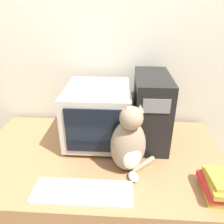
% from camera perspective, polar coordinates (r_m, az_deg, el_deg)
% --- Properties ---
extents(wall_back, '(7.00, 0.05, 2.50)m').
position_cam_1_polar(wall_back, '(1.67, -1.54, 14.06)').
color(wall_back, beige).
rests_on(wall_back, ground_plane).
extents(desk, '(1.55, 0.90, 0.76)m').
position_cam_1_polar(desk, '(1.66, -2.79, -21.33)').
color(desk, '#9E7047').
rests_on(desk, ground_plane).
extents(crt_monitor, '(0.41, 0.46, 0.38)m').
position_cam_1_polar(crt_monitor, '(1.44, -3.51, -0.55)').
color(crt_monitor, '#BCB7AD').
rests_on(crt_monitor, desk).
extents(computer_tower, '(0.21, 0.45, 0.46)m').
position_cam_1_polar(computer_tower, '(1.45, 10.09, 0.67)').
color(computer_tower, black).
rests_on(computer_tower, desk).
extents(keyboard, '(0.49, 0.16, 0.02)m').
position_cam_1_polar(keyboard, '(1.16, -7.65, -20.02)').
color(keyboard, silver).
rests_on(keyboard, desk).
extents(cat, '(0.28, 0.24, 0.41)m').
position_cam_1_polar(cat, '(1.18, 4.50, -8.14)').
color(cat, gray).
rests_on(cat, desk).
extents(book_stack, '(0.16, 0.22, 0.11)m').
position_cam_1_polar(book_stack, '(1.23, 26.23, -16.99)').
color(book_stack, gold).
rests_on(book_stack, desk).
extents(pen, '(0.13, 0.05, 0.01)m').
position_cam_1_polar(pen, '(1.23, -10.34, -17.44)').
color(pen, navy).
rests_on(pen, desk).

